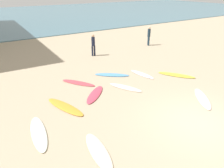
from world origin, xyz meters
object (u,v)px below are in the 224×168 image
at_px(surfboard_0, 95,94).
at_px(surfboard_7, 112,75).
at_px(surfboard_6, 39,133).
at_px(beachgoer_near, 149,35).
at_px(surfboard_9, 125,87).
at_px(surfboard_8, 78,83).
at_px(surfboard_2, 142,74).
at_px(surfboard_5, 176,75).
at_px(beachgoer_mid, 93,44).
at_px(surfboard_1, 98,151).
at_px(surfboard_3, 65,107).
at_px(surfboard_4, 202,98).

bearing_deg(surfboard_0, surfboard_7, -94.67).
xyz_separation_m(surfboard_6, beachgoer_near, (12.87, 8.09, 0.97)).
bearing_deg(surfboard_7, surfboard_6, 160.87).
bearing_deg(surfboard_0, surfboard_9, -138.79).
relative_size(surfboard_0, surfboard_8, 0.97).
bearing_deg(surfboard_8, surfboard_2, -47.02).
height_order(surfboard_5, beachgoer_mid, beachgoer_mid).
bearing_deg(surfboard_1, surfboard_7, -118.15).
bearing_deg(surfboard_5, surfboard_7, -66.06).
relative_size(surfboard_5, surfboard_6, 0.95).
relative_size(surfboard_0, surfboard_7, 0.97).
relative_size(surfboard_9, beachgoer_near, 1.14).
height_order(surfboard_3, surfboard_8, surfboard_3).
bearing_deg(surfboard_5, beachgoer_mid, -102.94).
distance_m(surfboard_4, beachgoer_near, 11.01).
relative_size(beachgoer_near, beachgoer_mid, 1.01).
height_order(surfboard_2, beachgoer_mid, beachgoer_mid).
bearing_deg(surfboard_2, beachgoer_mid, 90.35).
height_order(surfboard_0, surfboard_3, same).
bearing_deg(surfboard_0, surfboard_4, -171.11).
bearing_deg(surfboard_0, beachgoer_mid, -71.64).
distance_m(surfboard_3, beachgoer_mid, 8.46).
height_order(surfboard_2, surfboard_8, surfboard_8).
relative_size(surfboard_5, beachgoer_near, 1.31).
bearing_deg(beachgoer_near, surfboard_3, 145.56).
bearing_deg(surfboard_4, surfboard_1, -136.95).
bearing_deg(surfboard_7, surfboard_3, 157.34).
bearing_deg(surfboard_2, surfboard_9, -160.51).
xyz_separation_m(surfboard_9, beachgoer_mid, (1.44, 6.44, 0.96)).
xyz_separation_m(surfboard_5, surfboard_8, (-5.86, 2.33, -0.01)).
height_order(surfboard_4, surfboard_5, surfboard_5).
bearing_deg(surfboard_4, surfboard_5, 104.58).
distance_m(surfboard_2, surfboard_7, 1.98).
distance_m(surfboard_2, surfboard_4, 4.28).
bearing_deg(beachgoer_near, surfboard_0, 148.75).
distance_m(surfboard_6, surfboard_8, 4.91).
relative_size(surfboard_2, surfboard_7, 0.88).
height_order(surfboard_2, surfboard_4, surfboard_4).
distance_m(surfboard_2, surfboard_9, 2.35).
relative_size(surfboard_6, surfboard_9, 1.20).
bearing_deg(beachgoer_mid, beachgoer_near, 2.29).
distance_m(surfboard_0, surfboard_1, 4.36).
bearing_deg(surfboard_0, surfboard_6, 72.54).
xyz_separation_m(surfboard_2, beachgoer_mid, (-0.66, 5.41, 0.96)).
distance_m(surfboard_3, surfboard_8, 2.82).
xyz_separation_m(surfboard_0, surfboard_7, (2.26, 1.83, -0.00)).
relative_size(surfboard_6, surfboard_7, 1.11).
relative_size(surfboard_4, surfboard_6, 0.94).
xyz_separation_m(surfboard_0, surfboard_6, (-3.47, -1.71, 0.00)).
distance_m(surfboard_1, surfboard_9, 5.36).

